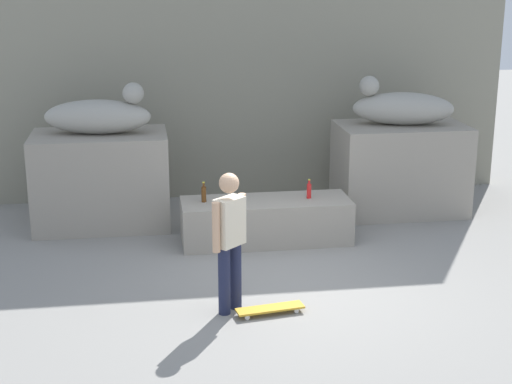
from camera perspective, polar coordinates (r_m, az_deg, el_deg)
The scene contains 11 objects.
ground_plane at distance 9.88m, azimuth 2.34°, elevation -6.99°, with size 40.00×40.00×0.00m, color gray.
facade_wall at distance 13.60m, azimuth -1.14°, elevation 10.86°, with size 9.24×0.60×5.25m, color gray.
pedestal_left at distance 12.21m, azimuth -11.27°, elevation 0.87°, with size 2.04×1.24×1.45m, color gray.
pedestal_right at distance 12.87m, azimuth 10.49°, elevation 1.69°, with size 2.04×1.24×1.45m, color gray.
statue_reclining_left at distance 11.98m, azimuth -11.36°, elevation 5.53°, with size 1.66×0.76×0.78m.
statue_reclining_right at distance 12.66m, azimuth 10.56°, elevation 6.13°, with size 1.69×0.91×0.78m.
ledge_block at distance 11.36m, azimuth 0.73°, elevation -2.13°, with size 2.45×0.84×0.63m, color gray.
skater at distance 8.90m, azimuth -1.95°, elevation -3.27°, with size 0.42×0.39×1.67m.
skateboard at distance 9.13m, azimuth 1.04°, elevation -8.54°, with size 0.82×0.32×0.08m.
bottle_brown at distance 11.17m, azimuth -3.85°, elevation -0.13°, with size 0.07×0.07×0.30m.
bottle_red at distance 11.36m, azimuth 3.90°, elevation 0.11°, with size 0.07×0.07×0.28m.
Camera 1 is at (-1.73, -8.92, 3.88)m, focal length 54.61 mm.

